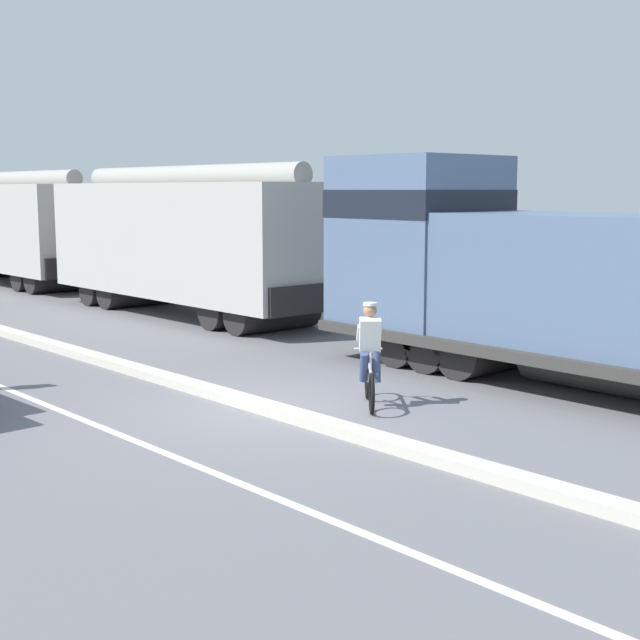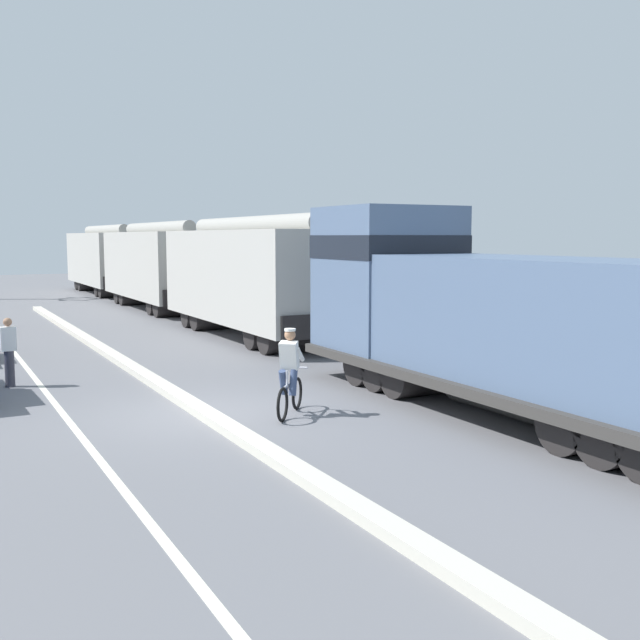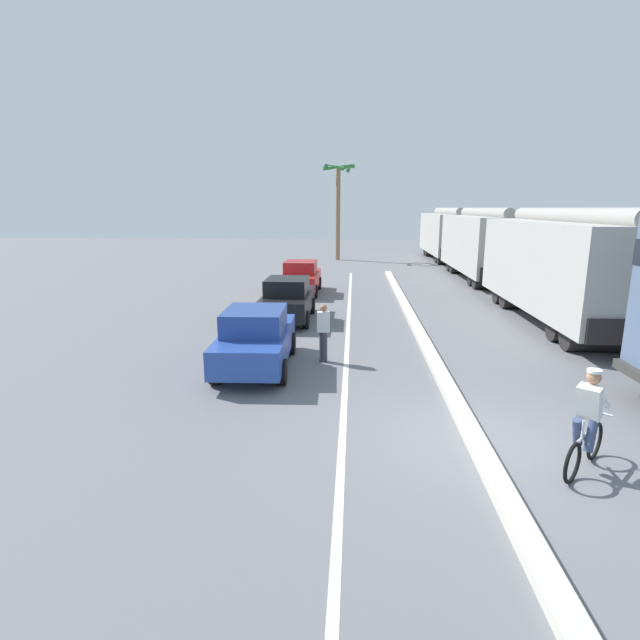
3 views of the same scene
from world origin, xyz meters
The scene contains 9 objects.
ground_plane centered at (0.00, 0.00, 0.00)m, with size 120.00×120.00×0.00m, color slate.
median_curb centered at (0.00, 6.00, 0.08)m, with size 0.36×36.00×0.16m, color beige.
lane_stripe centered at (-2.40, 6.00, 0.00)m, with size 0.14×36.00×0.01m, color silver.
locomotive centered at (5.29, -2.14, 1.80)m, with size 3.10×11.61×4.20m.
hopper_car_lead centered at (5.29, 10.02, 2.08)m, with size 2.90×10.60×4.18m.
hopper_car_middle centered at (5.29, 21.62, 2.08)m, with size 2.90×10.60×4.18m.
hopper_car_trailing centered at (5.29, 33.22, 2.08)m, with size 2.90×10.60×4.18m.
cyclist centered at (1.51, -0.93, 0.82)m, with size 1.17×1.33×1.71m.
pedestrian_by_cars centered at (-3.04, 4.68, 0.85)m, with size 0.34×0.22×1.62m.
Camera 2 is at (-4.68, -13.88, 3.49)m, focal length 42.00 mm.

